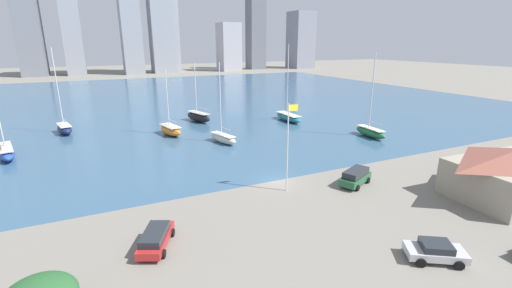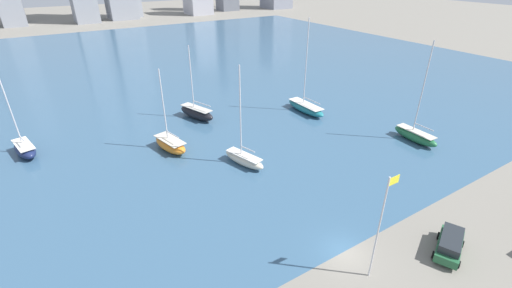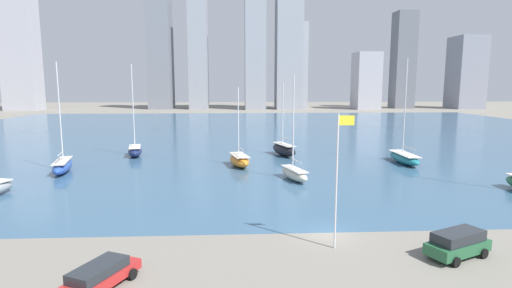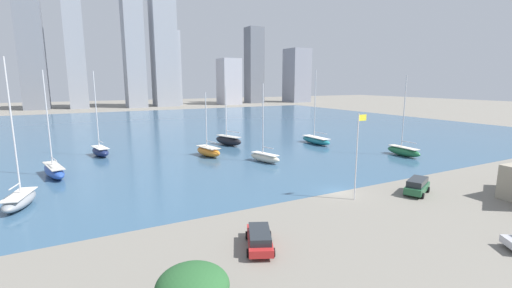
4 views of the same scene
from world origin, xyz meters
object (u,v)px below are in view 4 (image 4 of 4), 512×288
Objects in this scene: sailboat_navy at (100,151)px; sailboat_orange at (208,151)px; sailboat_black at (228,140)px; sailboat_green at (403,151)px; flag_pole at (357,153)px; parked_wagon_red at (260,238)px; parked_suv_green at (417,186)px; sailboat_blue at (54,170)px; sailboat_teal at (316,140)px; sailboat_gray at (19,199)px; sailboat_cream at (265,157)px.

sailboat_orange is (17.68, -9.41, -0.05)m from sailboat_navy.
sailboat_green reaches higher than sailboat_black.
sailboat_orange is (-6.84, 30.60, -4.54)m from flag_pole.
parked_suv_green reaches higher than parked_wagon_red.
sailboat_blue is 0.94× the size of sailboat_teal.
parked_wagon_red is at bearing -133.75° from sailboat_teal.
sailboat_gray is (-35.08, -23.95, -0.16)m from sailboat_black.
sailboat_orange is at bearing 102.60° from flag_pole.
sailboat_orange is at bearing -179.69° from parked_suv_green.
parked_suv_green is at bearing -7.06° from sailboat_gray.
sailboat_black is (25.40, -0.80, 0.08)m from sailboat_navy.
sailboat_gray is 27.73m from parked_wagon_red.
sailboat_green is (25.35, 13.92, -4.52)m from flag_pole.
sailboat_black reaches higher than parked_wagon_red.
sailboat_cream is at bearing -111.76° from sailboat_black.
sailboat_navy is (-24.52, 40.01, -4.49)m from flag_pole.
parked_wagon_red is at bearing -136.97° from sailboat_cream.
sailboat_teal is 25.59m from sailboat_orange.
sailboat_green reaches higher than flag_pole.
sailboat_cream is at bearing -49.61° from sailboat_navy.
sailboat_blue is at bearing -132.24° from sailboat_navy.
sailboat_gray is (-2.76, -12.50, -0.04)m from sailboat_blue.
sailboat_gray reaches higher than sailboat_green.
sailboat_navy is 1.16× the size of sailboat_cream.
sailboat_blue is 58.46m from sailboat_green.
sailboat_black is 47.33m from parked_wagon_red.
flag_pole is 0.68× the size of sailboat_green.
flag_pole reaches higher than parked_suv_green.
flag_pole is 39.46m from sailboat_black.
sailboat_teal reaches higher than sailboat_black.
sailboat_navy is 53.25m from parked_suv_green.
sailboat_orange is at bearing -178.58° from sailboat_teal.
flag_pole is 22.05m from sailboat_cream.
sailboat_blue is at bearing -179.68° from sailboat_black.
parked_suv_green is (8.12, -23.57, 0.12)m from sailboat_cream.
sailboat_blue is 32.13m from sailboat_cream.
parked_wagon_red is at bearing -116.44° from sailboat_orange.
sailboat_teal is 1.00× the size of sailboat_gray.
sailboat_blue is at bearing 92.65° from sailboat_gray.
sailboat_teal is 1.37× the size of sailboat_orange.
sailboat_cream is at bearing 165.23° from sailboat_green.
flag_pole is at bearing -71.27° from sailboat_navy.
sailboat_green is (6.62, -17.70, 0.08)m from sailboat_teal.
parked_suv_green is (42.40, -17.25, 0.09)m from sailboat_gray.
sailboat_cream reaches higher than parked_suv_green.
sailboat_cream is at bearing 25.52° from sailboat_gray.
sailboat_green is at bearing 108.40° from parked_suv_green.
flag_pole is 0.81× the size of sailboat_black.
flag_pole is 1.95× the size of parked_suv_green.
sailboat_navy is 1.02× the size of sailboat_blue.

